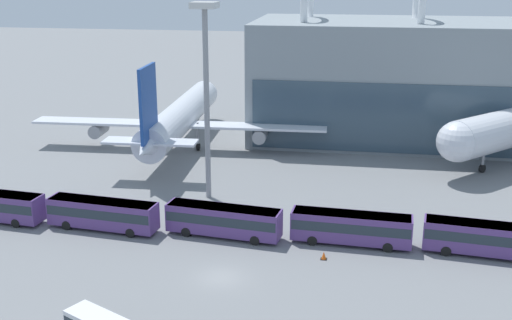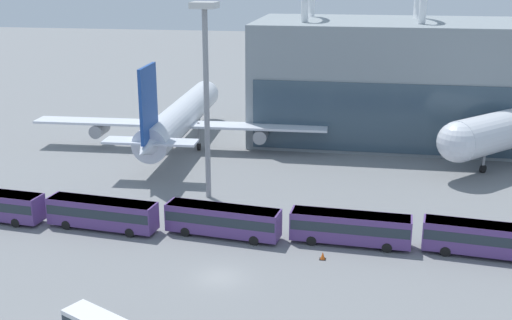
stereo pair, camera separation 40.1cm
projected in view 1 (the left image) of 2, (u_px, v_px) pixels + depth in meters
name	position (u px, v px, depth m)	size (l,w,h in m)	color
ground_plane	(221.00, 277.00, 57.76)	(440.00, 440.00, 0.00)	slate
airliner_at_gate_far	(179.00, 118.00, 96.78)	(44.78, 41.71, 15.02)	silver
shuttle_bus_1	(103.00, 213.00, 67.70)	(12.19, 3.83, 3.25)	#56387A
shuttle_bus_2	(224.00, 219.00, 65.94)	(12.21, 4.00, 3.25)	#56387A
shuttle_bus_3	(351.00, 226.00, 64.14)	(12.11, 3.22, 3.25)	#56387A
shuttle_bus_4	(488.00, 237.00, 61.56)	(12.20, 3.92, 3.25)	#56387A
floodlight_mast	(206.00, 68.00, 73.18)	(2.85, 2.85, 23.05)	gray
traffic_cone_0	(324.00, 256.00, 61.23)	(0.63, 0.63, 0.77)	black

